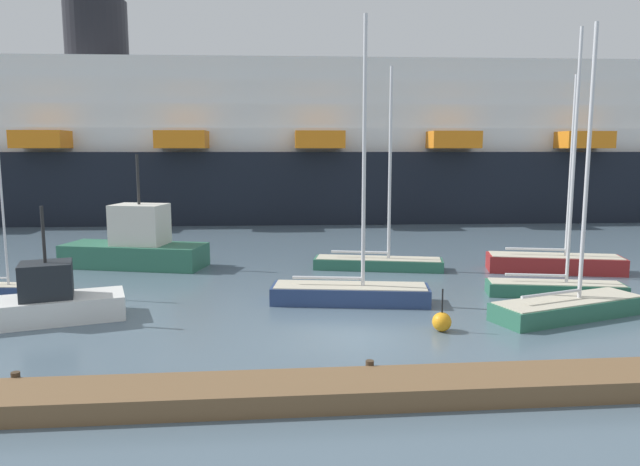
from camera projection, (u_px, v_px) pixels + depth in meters
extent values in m
plane|color=slate|center=(350.00, 338.00, 20.97)|extent=(600.00, 600.00, 0.00)
cube|color=brown|center=(376.00, 389.00, 15.84)|extent=(24.45, 1.87, 0.59)
cylinder|color=#423323|center=(16.00, 384.00, 15.97)|extent=(0.24, 0.24, 0.71)
cylinder|color=#423323|center=(370.00, 372.00, 16.84)|extent=(0.24, 0.24, 0.71)
cube|color=#2D6B51|center=(569.00, 308.00, 23.58)|extent=(6.94, 3.89, 0.71)
cube|color=beige|center=(569.00, 299.00, 23.53)|extent=(6.64, 3.66, 0.04)
cylinder|color=silver|center=(588.00, 165.00, 22.97)|extent=(0.16, 0.16, 10.82)
cylinder|color=silver|center=(551.00, 294.00, 23.10)|extent=(2.90, 1.07, 0.13)
cube|color=maroon|center=(554.00, 264.00, 32.24)|extent=(7.38, 3.54, 0.90)
cube|color=beige|center=(555.00, 255.00, 32.18)|extent=(7.07, 3.33, 0.04)
cylinder|color=silver|center=(571.00, 167.00, 31.41)|extent=(0.17, 0.17, 9.72)
cylinder|color=silver|center=(536.00, 249.00, 32.28)|extent=(3.15, 0.89, 0.14)
cube|color=navy|center=(2.00, 290.00, 27.36)|extent=(4.41, 1.65, 0.42)
cube|color=beige|center=(1.00, 285.00, 27.33)|extent=(4.23, 1.54, 0.04)
cylinder|color=silver|center=(3.00, 217.00, 26.86)|extent=(0.10, 0.10, 6.39)
cube|color=#2D6B51|center=(378.00, 264.00, 33.01)|extent=(7.38, 3.19, 0.61)
cube|color=beige|center=(378.00, 258.00, 32.97)|extent=(7.07, 3.00, 0.04)
cylinder|color=silver|center=(390.00, 165.00, 32.15)|extent=(0.17, 0.17, 10.54)
cylinder|color=silver|center=(360.00, 252.00, 33.05)|extent=(3.19, 0.84, 0.14)
cube|color=navy|center=(350.00, 294.00, 25.76)|extent=(7.10, 2.90, 0.76)
cube|color=beige|center=(350.00, 285.00, 25.71)|extent=(6.80, 2.71, 0.04)
cylinder|color=silver|center=(364.00, 154.00, 24.85)|extent=(0.17, 0.17, 11.49)
cylinder|color=silver|center=(328.00, 278.00, 25.73)|extent=(3.09, 0.62, 0.13)
cube|color=#2D6B51|center=(555.00, 289.00, 27.01)|extent=(6.27, 2.61, 0.61)
cube|color=beige|center=(555.00, 282.00, 26.96)|extent=(6.01, 2.45, 0.04)
cylinder|color=silver|center=(574.00, 159.00, 26.10)|extent=(0.15, 0.15, 11.38)
cylinder|color=silver|center=(536.00, 275.00, 27.01)|extent=(2.72, 0.67, 0.12)
cube|color=#2D6B51|center=(135.00, 255.00, 33.68)|extent=(8.51, 4.74, 1.32)
cube|color=silver|center=(140.00, 224.00, 33.35)|extent=(3.33, 2.77, 2.30)
cylinder|color=#262626|center=(138.00, 179.00, 32.99)|extent=(0.16, 0.16, 2.82)
cube|color=white|center=(39.00, 310.00, 22.90)|extent=(6.66, 3.83, 0.96)
cube|color=#1E2328|center=(46.00, 280.00, 22.85)|extent=(2.28, 2.11, 1.40)
cylinder|color=#262626|center=(43.00, 234.00, 22.59)|extent=(0.13, 0.13, 2.21)
sphere|color=orange|center=(442.00, 322.00, 21.75)|extent=(0.72, 0.72, 0.72)
cylinder|color=black|center=(442.00, 301.00, 21.63)|extent=(0.06, 0.06, 0.90)
cube|color=black|center=(315.00, 183.00, 59.88)|extent=(118.34, 20.54, 6.48)
cube|color=white|center=(315.00, 141.00, 59.27)|extent=(108.85, 18.24, 2.12)
cube|color=white|center=(315.00, 120.00, 58.97)|extent=(102.32, 17.14, 2.12)
cube|color=white|center=(315.00, 98.00, 58.67)|extent=(95.79, 16.05, 2.12)
cube|color=white|center=(315.00, 77.00, 58.36)|extent=(89.26, 14.95, 2.12)
cube|color=orange|center=(42.00, 139.00, 49.50)|extent=(4.35, 3.44, 1.48)
cube|color=orange|center=(182.00, 140.00, 50.14)|extent=(4.35, 3.44, 1.48)
cube|color=orange|center=(319.00, 140.00, 50.79)|extent=(4.35, 3.44, 1.48)
cube|color=orange|center=(453.00, 140.00, 51.44)|extent=(4.35, 3.44, 1.48)
cube|color=orange|center=(583.00, 140.00, 52.08)|extent=(4.35, 3.44, 1.48)
cylinder|color=black|center=(96.00, 33.00, 56.63)|extent=(5.94, 5.94, 5.89)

